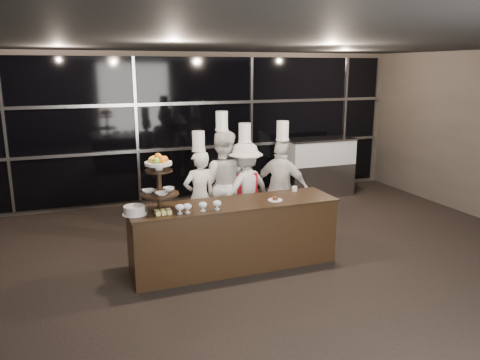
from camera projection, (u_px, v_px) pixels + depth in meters
name	position (u px, v px, depth m)	size (l,w,h in m)	color
room	(320.00, 182.00, 5.01)	(10.00, 10.00, 10.00)	black
window_wall	(196.00, 128.00, 9.50)	(8.60, 0.10, 2.80)	black
buffet_counter	(234.00, 234.00, 6.40)	(2.84, 0.74, 0.92)	black
display_stand	(159.00, 179.00, 5.85)	(0.48, 0.48, 0.74)	black
compotes	(197.00, 206.00, 5.88)	(0.60, 0.11, 0.12)	silver
layer_cake	(134.00, 210.00, 5.78)	(0.30, 0.30, 0.11)	white
pastry_squares	(163.00, 212.00, 5.80)	(0.20, 0.13, 0.05)	#E7D471
small_plate	(275.00, 199.00, 6.40)	(0.20, 0.20, 0.05)	white
chef_cup	(294.00, 189.00, 6.87)	(0.08, 0.08, 0.07)	white
display_case	(319.00, 164.00, 9.97)	(1.47, 0.64, 1.24)	#A5A5AA
chef_a	(200.00, 195.00, 7.26)	(0.59, 0.44, 1.76)	white
chef_b	(222.00, 183.00, 7.54)	(1.04, 0.94, 2.03)	silver
chef_c	(245.00, 189.00, 7.55)	(1.14, 0.88, 1.85)	white
chef_d	(281.00, 187.00, 7.55)	(0.92, 0.94, 1.88)	white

